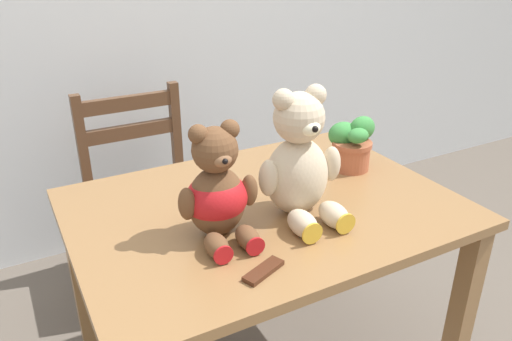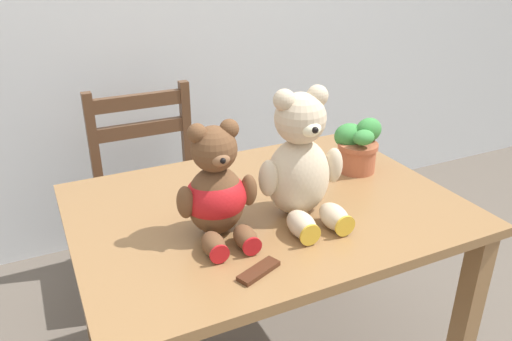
{
  "view_description": "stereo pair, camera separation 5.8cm",
  "coord_description": "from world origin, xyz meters",
  "px_view_note": "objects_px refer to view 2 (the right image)",
  "views": [
    {
      "loc": [
        -0.64,
        -0.72,
        1.42
      ],
      "look_at": [
        -0.07,
        0.33,
        0.86
      ],
      "focal_mm": 35.0,
      "sensor_mm": 36.0,
      "label": 1
    },
    {
      "loc": [
        -0.59,
        -0.75,
        1.42
      ],
      "look_at": [
        -0.07,
        0.33,
        0.86
      ],
      "focal_mm": 35.0,
      "sensor_mm": 36.0,
      "label": 2
    }
  ],
  "objects_px": {
    "teddy_bear_left": "(216,191)",
    "chocolate_bar": "(259,271)",
    "teddy_bear_right": "(301,163)",
    "wooden_chair_behind": "(153,189)",
    "potted_plant": "(357,146)"
  },
  "relations": [
    {
      "from": "wooden_chair_behind",
      "to": "teddy_bear_left",
      "type": "bearing_deg",
      "value": 88.08
    },
    {
      "from": "teddy_bear_right",
      "to": "potted_plant",
      "type": "xyz_separation_m",
      "value": [
        0.33,
        0.18,
        -0.07
      ]
    },
    {
      "from": "wooden_chair_behind",
      "to": "potted_plant",
      "type": "xyz_separation_m",
      "value": [
        0.54,
        -0.67,
        0.35
      ]
    },
    {
      "from": "wooden_chair_behind",
      "to": "teddy_bear_right",
      "type": "distance_m",
      "value": 0.98
    },
    {
      "from": "teddy_bear_left",
      "to": "chocolate_bar",
      "type": "relative_size",
      "value": 2.71
    },
    {
      "from": "teddy_bear_right",
      "to": "potted_plant",
      "type": "distance_m",
      "value": 0.38
    },
    {
      "from": "teddy_bear_right",
      "to": "teddy_bear_left",
      "type": "bearing_deg",
      "value": -0.01
    },
    {
      "from": "wooden_chair_behind",
      "to": "teddy_bear_right",
      "type": "height_order",
      "value": "teddy_bear_right"
    },
    {
      "from": "teddy_bear_right",
      "to": "chocolate_bar",
      "type": "xyz_separation_m",
      "value": [
        -0.23,
        -0.2,
        -0.15
      ]
    },
    {
      "from": "teddy_bear_right",
      "to": "potted_plant",
      "type": "height_order",
      "value": "teddy_bear_right"
    },
    {
      "from": "wooden_chair_behind",
      "to": "teddy_bear_left",
      "type": "height_order",
      "value": "teddy_bear_left"
    },
    {
      "from": "teddy_bear_right",
      "to": "chocolate_bar",
      "type": "distance_m",
      "value": 0.34
    },
    {
      "from": "teddy_bear_left",
      "to": "potted_plant",
      "type": "distance_m",
      "value": 0.6
    },
    {
      "from": "chocolate_bar",
      "to": "potted_plant",
      "type": "bearing_deg",
      "value": 34.71
    },
    {
      "from": "teddy_bear_right",
      "to": "potted_plant",
      "type": "relative_size",
      "value": 2.07
    }
  ]
}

